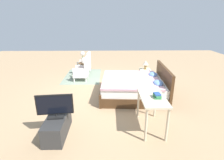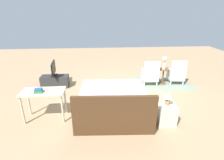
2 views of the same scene
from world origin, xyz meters
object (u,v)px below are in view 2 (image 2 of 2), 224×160
armchair_by_window_right (150,75)px  nightstand (166,114)px  bed (113,103)px  tv_stand (55,81)px  tv_flatscreen (53,69)px  book_stack (38,91)px  flower_vase (165,61)px  armchair_by_window_left (176,74)px  side_table (163,74)px  table_lamp (168,97)px  vanity_desk (43,95)px

armchair_by_window_right → nightstand: size_ratio=1.76×
bed → tv_stand: 2.72m
armchair_by_window_right → tv_flatscreen: size_ratio=1.25×
bed → book_stack: size_ratio=10.16×
armchair_by_window_right → flower_vase: size_ratio=1.93×
armchair_by_window_left → tv_flatscreen: 4.50m
side_table → bed: bearing=42.7°
flower_vase → table_lamp: bearing=71.8°
flower_vase → table_lamp: size_ratio=1.45×
armchair_by_window_right → vanity_desk: size_ratio=0.88×
armchair_by_window_right → nightstand: armchair_by_window_right is taller
bed → nightstand: bed is taller
nightstand → book_stack: bearing=-7.1°
tv_flatscreen → vanity_desk: 2.04m
tv_flatscreen → tv_stand: bearing=-174.3°
armchair_by_window_right → side_table: size_ratio=1.57×
bed → nightstand: (-1.23, 0.58, -0.04)m
flower_vase → tv_stand: flower_vase is taller
tv_flatscreen → vanity_desk: (-0.22, 2.03, -0.02)m
armchair_by_window_right → nightstand: bearing=82.9°
armchair_by_window_right → tv_flatscreen: armchair_by_window_right is taller
bed → armchair_by_window_left: bearing=-143.7°
flower_vase → vanity_desk: (3.77, 2.01, -0.22)m
tv_stand → nightstand: bearing=142.0°
bed → table_lamp: bed is taller
flower_vase → book_stack: 4.37m
armchair_by_window_left → armchair_by_window_right: same height
vanity_desk → side_table: bearing=-151.9°
armchair_by_window_left → bed: bearing=36.3°
tv_stand → table_lamp: bearing=142.0°
armchair_by_window_left → book_stack: 4.82m
armchair_by_window_right → tv_flatscreen: bearing=-0.6°
bed → book_stack: 1.89m
flower_vase → tv_flatscreen: bearing=-0.3°
armchair_by_window_right → tv_stand: armchair_by_window_right is taller
bed → vanity_desk: bearing=4.2°
armchair_by_window_right → vanity_desk: 3.84m
flower_vase → book_stack: bearing=28.5°
armchair_by_window_right → book_stack: (3.33, 2.07, 0.44)m
tv_stand → bed: bearing=135.7°
bed → armchair_by_window_right: (-1.53, -1.86, 0.08)m
armchair_by_window_right → bed: bearing=50.5°
book_stack → nightstand: bearing=172.9°
nightstand → tv_flatscreen: size_ratio=0.71×
side_table → table_lamp: 2.62m
bed → table_lamp: 1.43m
tv_flatscreen → vanity_desk: tv_flatscreen is taller
side_table → flower_vase: (0.00, 0.00, 0.51)m
tv_stand → armchair_by_window_right: bearing=179.4°
tv_flatscreen → vanity_desk: size_ratio=0.71×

